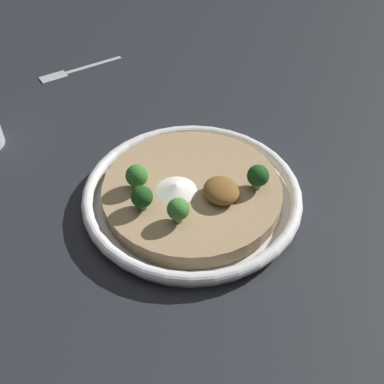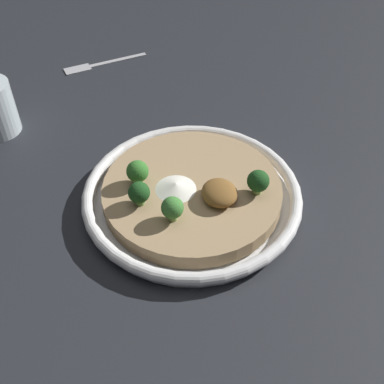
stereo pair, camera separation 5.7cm
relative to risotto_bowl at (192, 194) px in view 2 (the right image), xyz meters
The scene contains 9 objects.
ground_plane 0.02m from the risotto_bowl, ahead, with size 6.00×6.00×0.00m, color #23262B.
risotto_bowl is the anchor object (origin of this frame).
cheese_sprinkle 0.03m from the risotto_bowl, 80.08° to the left, with size 0.06×0.06×0.01m.
crispy_onion_garnish 0.05m from the risotto_bowl, 139.16° to the right, with size 0.05×0.05×0.02m.
broccoli_front_left 0.10m from the risotto_bowl, 112.85° to the right, with size 0.03×0.03×0.04m.
broccoli_back_left 0.09m from the risotto_bowl, 100.98° to the left, with size 0.03×0.03×0.04m.
broccoli_left 0.08m from the risotto_bowl, 143.34° to the left, with size 0.03×0.03×0.04m.
broccoli_back 0.08m from the risotto_bowl, 70.14° to the left, with size 0.03×0.03×0.04m.
fork_utensil 0.43m from the risotto_bowl, 11.41° to the left, with size 0.05×0.17×0.00m.
Camera 2 is at (-0.47, 0.12, 0.49)m, focal length 45.00 mm.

